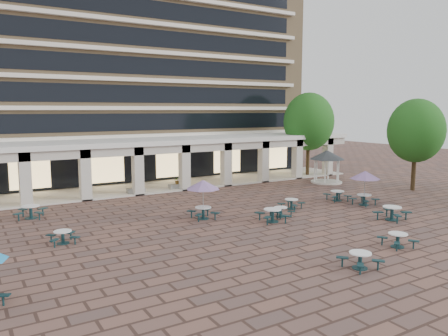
{
  "coord_description": "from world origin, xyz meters",
  "views": [
    {
      "loc": [
        -14.24,
        -21.45,
        6.96
      ],
      "look_at": [
        0.46,
        3.0,
        3.13
      ],
      "focal_mm": 35.0,
      "sensor_mm": 36.0,
      "label": 1
    }
  ],
  "objects_px": {
    "picnic_table_2": "(392,212)",
    "planter_right": "(177,185)",
    "picnic_table_1": "(360,259)",
    "planter_left": "(136,188)",
    "gazebo": "(327,159)",
    "picnic_table_3": "(398,239)"
  },
  "relations": [
    {
      "from": "picnic_table_2",
      "to": "planter_right",
      "type": "relative_size",
      "value": 1.49
    },
    {
      "from": "picnic_table_1",
      "to": "planter_left",
      "type": "xyz_separation_m",
      "value": [
        -2.59,
        21.58,
        0.03
      ]
    },
    {
      "from": "picnic_table_1",
      "to": "gazebo",
      "type": "height_order",
      "value": "gazebo"
    },
    {
      "from": "planter_left",
      "to": "planter_right",
      "type": "distance_m",
      "value": 3.79
    },
    {
      "from": "picnic_table_1",
      "to": "picnic_table_3",
      "type": "relative_size",
      "value": 0.93
    },
    {
      "from": "picnic_table_3",
      "to": "planter_left",
      "type": "bearing_deg",
      "value": 118.14
    },
    {
      "from": "picnic_table_1",
      "to": "planter_right",
      "type": "xyz_separation_m",
      "value": [
        1.21,
        21.58,
        -0.02
      ]
    },
    {
      "from": "planter_right",
      "to": "picnic_table_1",
      "type": "bearing_deg",
      "value": -93.2
    },
    {
      "from": "picnic_table_1",
      "to": "gazebo",
      "type": "bearing_deg",
      "value": 51.69
    },
    {
      "from": "picnic_table_2",
      "to": "picnic_table_3",
      "type": "xyz_separation_m",
      "value": [
        -4.4,
        -3.8,
        -0.09
      ]
    },
    {
      "from": "picnic_table_1",
      "to": "picnic_table_3",
      "type": "bearing_deg",
      "value": 17.79
    },
    {
      "from": "picnic_table_1",
      "to": "picnic_table_3",
      "type": "xyz_separation_m",
      "value": [
        3.99,
        1.11,
        -0.01
      ]
    },
    {
      "from": "picnic_table_3",
      "to": "planter_left",
      "type": "relative_size",
      "value": 1.21
    },
    {
      "from": "planter_left",
      "to": "picnic_table_1",
      "type": "bearing_deg",
      "value": -83.17
    },
    {
      "from": "picnic_table_3",
      "to": "planter_right",
      "type": "distance_m",
      "value": 20.66
    },
    {
      "from": "gazebo",
      "to": "planter_left",
      "type": "distance_m",
      "value": 18.16
    },
    {
      "from": "gazebo",
      "to": "picnic_table_3",
      "type": "bearing_deg",
      "value": -123.84
    },
    {
      "from": "picnic_table_1",
      "to": "picnic_table_2",
      "type": "distance_m",
      "value": 9.73
    },
    {
      "from": "planter_right",
      "to": "planter_left",
      "type": "bearing_deg",
      "value": 180.0
    },
    {
      "from": "picnic_table_3",
      "to": "picnic_table_2",
      "type": "bearing_deg",
      "value": 51.13
    },
    {
      "from": "gazebo",
      "to": "planter_left",
      "type": "relative_size",
      "value": 2.21
    },
    {
      "from": "gazebo",
      "to": "picnic_table_1",
      "type": "bearing_deg",
      "value": -130.54
    }
  ]
}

